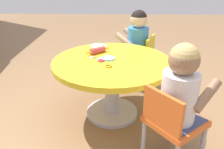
% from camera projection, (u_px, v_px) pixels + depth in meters
% --- Properties ---
extents(ground_plane, '(10.00, 10.00, 0.00)m').
position_uv_depth(ground_plane, '(112.00, 113.00, 1.97)').
color(ground_plane, olive).
extents(craft_table, '(0.94, 0.94, 0.50)m').
position_uv_depth(craft_table, '(112.00, 73.00, 1.81)').
color(craft_table, silver).
rests_on(craft_table, ground).
extents(child_chair_left, '(0.42, 0.42, 0.54)m').
position_uv_depth(child_chair_left, '(172.00, 122.00, 1.35)').
color(child_chair_left, '#B7B7BC').
rests_on(child_chair_left, ground).
extents(seated_child_left, '(0.42, 0.44, 0.51)m').
position_uv_depth(seated_child_left, '(181.00, 87.00, 1.28)').
color(seated_child_left, '#3F4772').
rests_on(seated_child_left, ground).
extents(child_chair_right, '(0.39, 0.39, 0.54)m').
position_uv_depth(child_chair_right, '(140.00, 57.00, 2.37)').
color(child_chair_right, '#B7B7BC').
rests_on(child_chair_right, ground).
extents(seated_child_right, '(0.38, 0.42, 0.51)m').
position_uv_depth(seated_child_right, '(138.00, 36.00, 2.29)').
color(seated_child_right, '#3F4772').
rests_on(seated_child_right, ground).
extents(rolling_pin, '(0.17, 0.19, 0.05)m').
position_uv_depth(rolling_pin, '(98.00, 50.00, 1.90)').
color(rolling_pin, '#D83F3F').
rests_on(rolling_pin, craft_table).
extents(craft_scissors, '(0.11, 0.14, 0.01)m').
position_uv_depth(craft_scissors, '(99.00, 59.00, 1.78)').
color(craft_scissors, silver).
rests_on(craft_scissors, craft_table).
extents(playdough_blob_0, '(0.11, 0.11, 0.01)m').
position_uv_depth(playdough_blob_0, '(108.00, 58.00, 1.78)').
color(playdough_blob_0, '#8CCCF2').
rests_on(playdough_blob_0, craft_table).
extents(playdough_blob_1, '(0.16, 0.16, 0.02)m').
position_uv_depth(playdough_blob_1, '(98.00, 46.00, 2.06)').
color(playdough_blob_1, '#B2E58C').
rests_on(playdough_blob_1, craft_table).
extents(cookie_cutter_0, '(0.05, 0.05, 0.01)m').
position_uv_depth(cookie_cutter_0, '(101.00, 61.00, 1.74)').
color(cookie_cutter_0, red).
rests_on(cookie_cutter_0, craft_table).
extents(cookie_cutter_1, '(0.06, 0.06, 0.01)m').
position_uv_depth(cookie_cutter_1, '(109.00, 66.00, 1.64)').
color(cookie_cutter_1, orange).
rests_on(cookie_cutter_1, craft_table).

